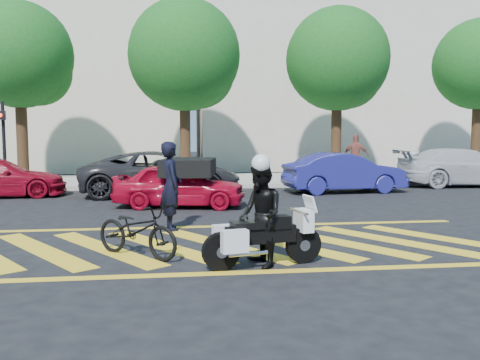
{
  "coord_description": "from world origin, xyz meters",
  "views": [
    {
      "loc": [
        -0.4,
        -9.33,
        2.12
      ],
      "look_at": [
        1.02,
        1.84,
        1.05
      ],
      "focal_mm": 38.0,
      "sensor_mm": 36.0,
      "label": 1
    }
  ],
  "objects": [
    {
      "name": "parked_mid_left",
      "position": [
        -0.9,
        7.8,
        0.74
      ],
      "size": [
        5.35,
        2.56,
        1.47
      ],
      "primitive_type": "imported",
      "rotation": [
        0.0,
        0.0,
        1.59
      ],
      "color": "black",
      "rests_on": "ground"
    },
    {
      "name": "crosswalk",
      "position": [
        -0.04,
        0.0,
        0.0
      ],
      "size": [
        12.33,
        4.0,
        0.01
      ],
      "color": "yellow",
      "rests_on": "ground"
    },
    {
      "name": "officer_bike",
      "position": [
        -0.51,
        1.65,
        0.96
      ],
      "size": [
        0.6,
        0.78,
        1.92
      ],
      "primitive_type": "imported",
      "rotation": [
        0.0,
        0.0,
        1.78
      ],
      "color": "black",
      "rests_on": "ground"
    },
    {
      "name": "signal_pole",
      "position": [
        -6.5,
        9.74,
        1.92
      ],
      "size": [
        0.28,
        0.43,
        3.2
      ],
      "color": "black",
      "rests_on": "ground"
    },
    {
      "name": "tree_left",
      "position": [
        -6.37,
        12.06,
        4.99
      ],
      "size": [
        4.2,
        4.2,
        7.26
      ],
      "color": "black",
      "rests_on": "ground"
    },
    {
      "name": "police_motorcycle",
      "position": [
        0.92,
        -1.59,
        0.48
      ],
      "size": [
        1.97,
        0.82,
        0.88
      ],
      "rotation": [
        0.0,
        0.0,
        0.21
      ],
      "color": "black",
      "rests_on": "ground"
    },
    {
      "name": "ground",
      "position": [
        0.0,
        0.0,
        0.0
      ],
      "size": [
        90.0,
        90.0,
        0.0
      ],
      "primitive_type": "plane",
      "color": "black",
      "rests_on": "ground"
    },
    {
      "name": "parked_mid_right",
      "position": [
        -0.1,
        8.43,
        0.64
      ],
      "size": [
        3.89,
        1.83,
        1.29
      ],
      "primitive_type": "imported",
      "rotation": [
        0.0,
        0.0,
        1.66
      ],
      "color": "#B9B9BD",
      "rests_on": "ground"
    },
    {
      "name": "sidewalk",
      "position": [
        0.0,
        12.0,
        0.07
      ],
      "size": [
        60.0,
        5.0,
        0.15
      ],
      "primitive_type": "cube",
      "color": "#9E998E",
      "rests_on": "ground"
    },
    {
      "name": "building_left",
      "position": [
        -8.0,
        21.0,
        5.0
      ],
      "size": [
        16.0,
        8.0,
        10.0
      ],
      "primitive_type": "cube",
      "color": "beige",
      "rests_on": "ground"
    },
    {
      "name": "tree_center",
      "position": [
        0.13,
        12.06,
        5.1
      ],
      "size": [
        4.6,
        4.6,
        7.56
      ],
      "color": "black",
      "rests_on": "ground"
    },
    {
      "name": "officer_moto",
      "position": [
        0.91,
        -1.58,
        0.82
      ],
      "size": [
        0.78,
        0.91,
        1.64
      ],
      "primitive_type": "imported",
      "rotation": [
        0.0,
        0.0,
        -1.36
      ],
      "color": "black",
      "rests_on": "ground"
    },
    {
      "name": "bicycle",
      "position": [
        -1.07,
        -0.69,
        0.46
      ],
      "size": [
        1.74,
        1.6,
        0.92
      ],
      "primitive_type": "imported",
      "rotation": [
        0.0,
        0.0,
        0.87
      ],
      "color": "black",
      "rests_on": "ground"
    },
    {
      "name": "pedestrian_right",
      "position": [
        7.37,
        11.89,
        1.08
      ],
      "size": [
        1.18,
        0.77,
        1.86
      ],
      "primitive_type": "imported",
      "rotation": [
        0.0,
        0.0,
        2.82
      ],
      "color": "brown",
      "rests_on": "sidewalk"
    },
    {
      "name": "parked_far_right",
      "position": [
        10.75,
        9.2,
        0.74
      ],
      "size": [
        5.17,
        2.28,
        1.48
      ],
      "primitive_type": "imported",
      "rotation": [
        0.0,
        0.0,
        1.53
      ],
      "color": "#B7B9BF",
      "rests_on": "ground"
    },
    {
      "name": "building_right",
      "position": [
        9.0,
        21.0,
        5.5
      ],
      "size": [
        16.0,
        8.0,
        11.0
      ],
      "primitive_type": "cube",
      "color": "beige",
      "rests_on": "ground"
    },
    {
      "name": "red_convertible",
      "position": [
        -0.3,
        5.0,
        0.63
      ],
      "size": [
        3.86,
        2.05,
        1.25
      ],
      "primitive_type": "imported",
      "rotation": [
        0.0,
        0.0,
        1.41
      ],
      "color": "#B00823",
      "rests_on": "ground"
    },
    {
      "name": "tree_right",
      "position": [
        6.63,
        12.06,
        5.05
      ],
      "size": [
        4.4,
        4.4,
        7.41
      ],
      "color": "black",
      "rests_on": "ground"
    },
    {
      "name": "parked_right",
      "position": [
        5.46,
        7.8,
        0.69
      ],
      "size": [
        4.32,
        1.85,
        1.38
      ],
      "primitive_type": "imported",
      "rotation": [
        0.0,
        0.0,
        1.66
      ],
      "color": "navy",
      "rests_on": "ground"
    }
  ]
}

